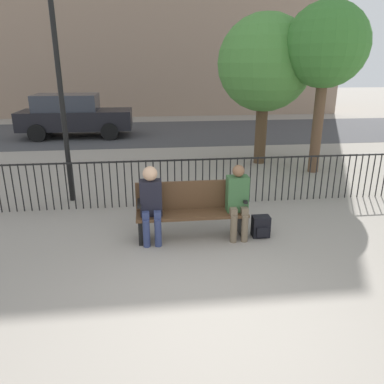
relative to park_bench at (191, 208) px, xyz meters
name	(u,v)px	position (x,y,z in m)	size (l,w,h in m)	color
ground_plane	(212,313)	(0.00, -2.07, -0.50)	(80.00, 80.00, 0.00)	gray
park_bench	(191,208)	(0.00, 0.00, 0.00)	(1.79, 0.45, 0.92)	#4C331E
seated_person_0	(151,200)	(-0.65, -0.13, 0.21)	(0.34, 0.39, 1.24)	navy
seated_person_1	(238,198)	(0.73, -0.13, 0.18)	(0.34, 0.39, 1.22)	brown
backpack	(261,227)	(1.14, -0.16, -0.32)	(0.28, 0.23, 0.36)	black
fence_railing	(182,178)	(-0.02, 1.48, 0.06)	(9.01, 0.03, 0.95)	black
tree_0	(326,47)	(3.66, 3.51, 2.60)	(2.01, 2.01, 4.14)	brown
tree_1	(265,64)	(2.52, 4.61, 2.21)	(2.54, 2.54, 4.00)	#4C3823
lamp_post	(58,64)	(-2.28, 2.00, 2.21)	(0.28, 0.28, 4.16)	black
street_surface	(164,132)	(0.00, 9.93, -0.49)	(24.00, 6.00, 0.01)	#3D3D3F
parked_car_0	(74,115)	(-3.47, 9.38, 0.35)	(4.20, 1.94, 1.62)	black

